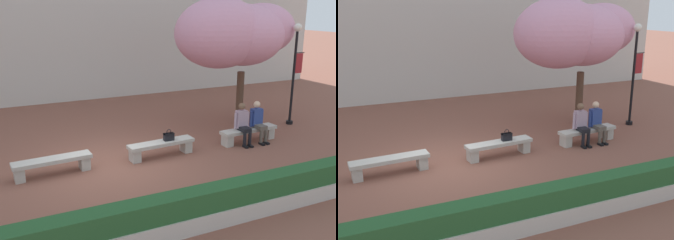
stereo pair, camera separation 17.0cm
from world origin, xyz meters
The scene contains 10 objects.
ground_plane centered at (0.00, 0.00, 0.00)m, with size 100.00×100.00×0.00m, color brown.
stone_bench_near_west centered at (-1.51, 0.00, 0.31)m, with size 2.00×0.54×0.45m.
stone_bench_center centered at (1.51, 0.00, 0.31)m, with size 2.00×0.54×0.45m.
stone_bench_near_east centered at (4.54, 0.00, 0.31)m, with size 2.00×0.54×0.45m.
person_seated_left centered at (4.25, -0.05, 0.70)m, with size 0.51×0.70×1.29m.
person_seated_right centered at (4.83, -0.05, 0.70)m, with size 0.51×0.69×1.29m.
handbag centered at (1.75, 0.01, 0.58)m, with size 0.30×0.15×0.34m.
cherry_tree_main centered at (5.28, 1.97, 3.25)m, with size 4.71×2.82×4.45m.
lamp_post_with_banner centered at (7.10, 0.99, 2.17)m, with size 0.54×0.28×3.59m.
planter_hedge_foreground centered at (0.00, -3.74, 0.39)m, with size 15.76×0.50×0.80m.
Camera 1 is at (-2.75, -9.65, 4.16)m, focal length 42.00 mm.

